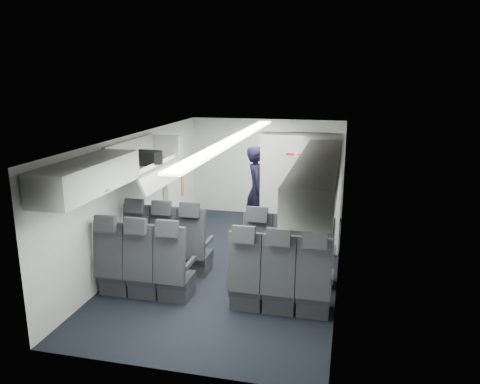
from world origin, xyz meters
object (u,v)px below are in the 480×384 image
at_px(seat_row_front, 226,253).
at_px(flight_attendant, 257,191).
at_px(galley_unit, 308,178).
at_px(boarding_door, 174,183).
at_px(seat_row_mid, 210,276).
at_px(carry_on_bag, 147,159).

xyz_separation_m(seat_row_front, flight_attendant, (0.06, 2.14, 0.48)).
xyz_separation_m(galley_unit, flight_attendant, (-0.89, -1.11, -0.07)).
bearing_deg(seat_row_front, boarding_door, 128.16).
bearing_deg(seat_row_mid, seat_row_front, 90.00).
distance_m(seat_row_mid, carry_on_bag, 2.30).
height_order(boarding_door, flight_attendant, boarding_door).
distance_m(galley_unit, flight_attendant, 1.43).
bearing_deg(galley_unit, flight_attendant, -128.73).
distance_m(flight_attendant, carry_on_bag, 2.50).
relative_size(boarding_door, carry_on_bag, 4.50).
relative_size(seat_row_mid, boarding_door, 1.79).
bearing_deg(flight_attendant, carry_on_bag, 129.04).
height_order(seat_row_front, boarding_door, boarding_door).
bearing_deg(flight_attendant, galley_unit, -51.20).
distance_m(galley_unit, boarding_door, 2.84).
xyz_separation_m(seat_row_mid, galley_unit, (0.95, 4.15, 0.55)).
xyz_separation_m(seat_row_front, galley_unit, (0.95, 3.25, 0.55)).
distance_m(seat_row_mid, flight_attendant, 3.08).
bearing_deg(boarding_door, flight_attendant, 1.89).
xyz_separation_m(galley_unit, boarding_door, (-2.59, -1.17, 0.00)).
height_order(seat_row_front, carry_on_bag, carry_on_bag).
height_order(seat_row_front, seat_row_mid, same).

